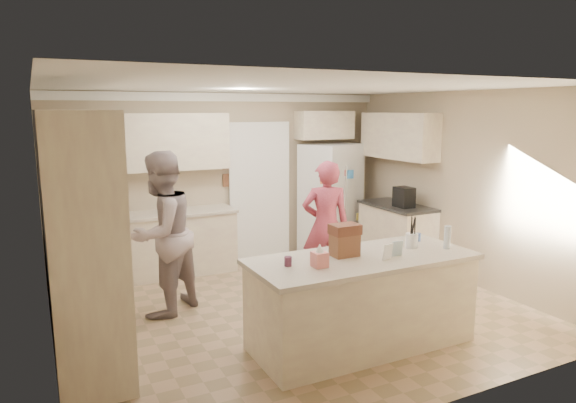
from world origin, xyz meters
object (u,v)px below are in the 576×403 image
tissue_box (320,259)px  teen_girl (326,226)px  teen_boy (161,234)px  dollhouse_body (345,245)px  refrigerator (331,198)px  utensil_crock (412,240)px  island_base (361,303)px  coffee_maker (404,197)px

tissue_box → teen_girl: size_ratio=0.08×
teen_boy → teen_girl: (2.11, -0.12, -0.09)m
dollhouse_body → teen_boy: bearing=131.7°
refrigerator → utensil_crock: size_ratio=12.00×
utensil_crock → teen_girl: teen_girl is taller
island_base → tissue_box: (-0.55, -0.10, 0.56)m
island_base → teen_girl: (0.52, 1.60, 0.41)m
teen_boy → teen_girl: bearing=140.2°
refrigerator → utensil_crock: (-0.87, -3.07, 0.10)m
refrigerator → tissue_box: (-2.07, -3.22, 0.10)m
teen_girl → island_base: bearing=93.0°
utensil_crock → dollhouse_body: dollhouse_body is taller
utensil_crock → teen_boy: (-2.24, 1.67, -0.05)m
coffee_maker → tissue_box: size_ratio=2.14×
refrigerator → island_base: 3.50m
tissue_box → dollhouse_body: dollhouse_body is taller
teen_boy → tissue_box: bearing=83.2°
tissue_box → dollhouse_body: 0.45m
teen_boy → teen_girl: 2.12m
refrigerator → teen_girl: 1.82m
island_base → teen_girl: size_ratio=1.29×
dollhouse_body → teen_girl: teen_girl is taller
tissue_box → dollhouse_body: size_ratio=0.54×
utensil_crock → teen_boy: 2.79m
refrigerator → dollhouse_body: refrigerator is taller
refrigerator → teen_boy: size_ratio=0.95×
coffee_maker → teen_girl: 1.57m
island_base → tissue_box: tissue_box is taller
coffee_maker → utensil_crock: 2.32m
utensil_crock → dollhouse_body: bearing=176.4°
refrigerator → dollhouse_body: (-1.67, -3.02, 0.14)m
coffee_maker → tissue_box: 3.28m
coffee_maker → teen_boy: size_ratio=0.16×
island_base → dollhouse_body: 0.62m
teen_boy → refrigerator: bearing=167.8°
coffee_maker → tissue_box: bearing=-142.4°
teen_boy → dollhouse_body: bearing=95.1°
refrigerator → coffee_maker: (0.53, -1.22, 0.17)m
tissue_box → teen_girl: bearing=57.6°
coffee_maker → refrigerator: bearing=113.3°
tissue_box → island_base: bearing=10.3°
teen_boy → teen_girl: teen_boy is taller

